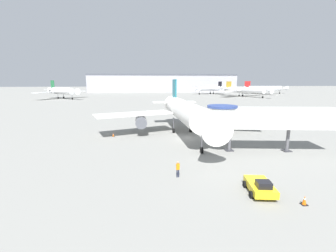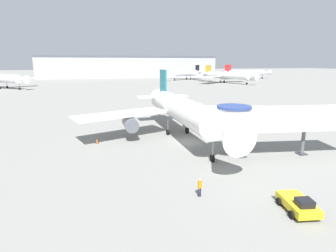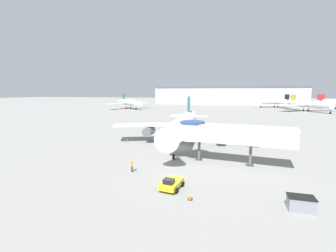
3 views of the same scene
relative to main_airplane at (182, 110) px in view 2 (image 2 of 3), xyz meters
The scene contains 11 objects.
ground_plane 5.06m from the main_airplane, 90.55° to the right, with size 800.00×800.00×0.00m, color gray.
main_airplane is the anchor object (origin of this frame).
jet_bridge 13.95m from the main_airplane, 52.03° to the right, with size 17.56×5.82×6.43m.
pushback_tug_yellow 22.96m from the main_airplane, 84.31° to the right, with size 2.71×3.84×1.45m.
traffic_cone_port_wing 13.43m from the main_airplane, behind, with size 0.46×0.46×0.75m.
ground_crew_marshaller 19.10m from the main_airplane, 103.36° to the right, with size 0.36×0.25×1.70m.
background_jet_gold_tail 113.56m from the main_airplane, 59.03° to the left, with size 33.43×36.42×9.63m.
background_jet_green_tail 106.15m from the main_airplane, 118.54° to the left, with size 24.23×24.47×10.21m.
background_jet_black_tail 138.44m from the main_airplane, 70.33° to the left, with size 29.62×27.43×9.54m.
background_jet_red_tail 154.83m from the main_airplane, 55.09° to the left, with size 35.22×34.66×9.78m.
terminal_building 172.93m from the main_airplane, 85.20° to the left, with size 132.71×26.83×16.09m.
Camera 2 is at (-12.53, -34.95, 11.49)m, focal length 28.00 mm.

